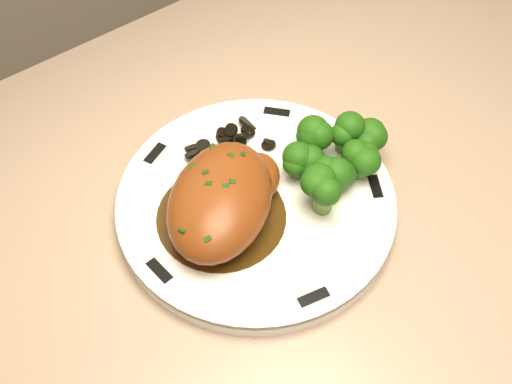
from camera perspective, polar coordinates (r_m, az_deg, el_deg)
plate at (r=0.57m, az=0.00°, el=-1.10°), size 0.32×0.32×0.02m
rim_accent_0 at (r=0.63m, az=1.86°, el=7.11°), size 0.02×0.03×0.00m
rim_accent_1 at (r=0.60m, az=-8.96°, el=3.40°), size 0.03×0.02×0.00m
rim_accent_2 at (r=0.53m, az=-8.59°, el=-6.94°), size 0.01×0.03×0.00m
rim_accent_3 at (r=0.51m, az=5.14°, el=-9.31°), size 0.03×0.01×0.00m
rim_accent_4 at (r=0.58m, az=10.55°, el=0.48°), size 0.02×0.03×0.00m
gravy_pool at (r=0.55m, az=-3.09°, el=-2.23°), size 0.11×0.11×0.00m
chicken_breast at (r=0.54m, az=-2.84°, el=-0.51°), size 0.15×0.14×0.05m
mushroom_pile at (r=0.59m, az=-2.05°, el=3.72°), size 0.07×0.05×0.02m
broccoli_florets at (r=0.57m, az=7.10°, el=3.32°), size 0.10×0.08×0.04m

